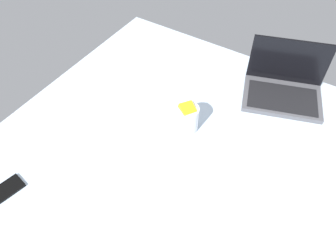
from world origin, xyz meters
TOP-DOWN VIEW (x-y plane):
  - bed_mattress at (0.00, 0.00)cm, footprint 180.00×140.00cm
  - laptop at (1.90, 51.80)cm, footprint 38.65×32.41cm
  - snack_cup at (-24.03, 12.76)cm, footprint 9.52×9.00cm
  - cell_phone at (-62.82, -46.93)cm, footprint 9.53×15.10cm

SIDE VIEW (x-z plane):
  - bed_mattress at x=0.00cm, z-range 0.00..18.00cm
  - cell_phone at x=-62.82cm, z-range 18.00..18.80cm
  - laptop at x=1.90cm, z-range 10.91..33.91cm
  - snack_cup at x=-24.03cm, z-range 17.26..30.32cm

